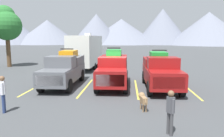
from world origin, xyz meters
name	(u,v)px	position (x,y,z in m)	size (l,w,h in m)	color
ground_plane	(111,89)	(0.00, 0.00, 0.00)	(240.00, 240.00, 0.00)	#3F4244
pickup_truck_a	(64,69)	(-3.42, 1.00, 1.20)	(2.09, 5.71, 2.62)	#595B60
pickup_truck_b	(113,69)	(0.11, 0.92, 1.22)	(2.08, 5.37, 2.71)	maroon
pickup_truck_c	(161,71)	(3.36, 0.50, 1.20)	(2.18, 5.44, 2.58)	maroon
lot_stripe_a	(37,87)	(-5.24, 0.37, 0.00)	(0.12, 5.50, 0.01)	gold
lot_stripe_b	(86,87)	(-1.75, 0.37, 0.00)	(0.12, 5.50, 0.01)	gold
lot_stripe_c	(136,88)	(1.75, 0.37, 0.00)	(0.12, 5.50, 0.01)	gold
lot_stripe_d	(189,89)	(5.24, 0.37, 0.00)	(0.12, 5.50, 0.01)	gold
camper_trailer_a	(86,50)	(-3.43, 9.29, 2.06)	(2.73, 8.40, 3.92)	silver
person_a	(3,92)	(-4.55, -4.87, 0.99)	(0.28, 0.36, 1.72)	navy
person_c	(170,110)	(2.62, -6.66, 0.93)	(0.27, 0.33, 1.62)	#3F3F42
dog	(143,98)	(1.85, -4.02, 0.55)	(0.40, 0.90, 0.81)	olive
tree_a	(6,24)	(-12.90, 10.30, 5.02)	(3.37, 3.37, 7.13)	brown
mountain_ridge	(133,31)	(3.74, 94.62, 6.87)	(164.58, 48.21, 17.58)	slate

